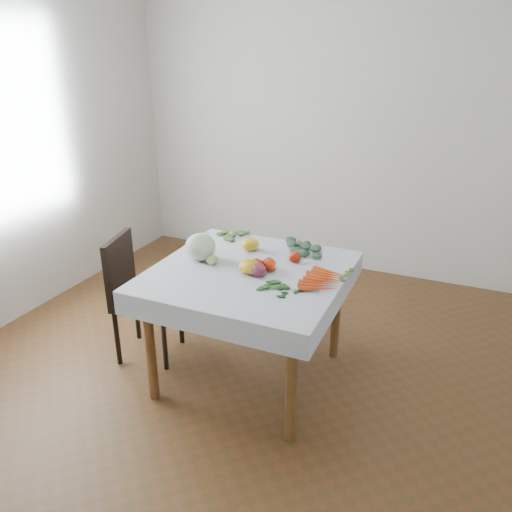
{
  "coord_description": "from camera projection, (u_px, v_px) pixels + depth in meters",
  "views": [
    {
      "loc": [
        1.13,
        -2.47,
        1.98
      ],
      "look_at": [
        0.01,
        0.07,
        0.82
      ],
      "focal_mm": 35.0,
      "sensor_mm": 36.0,
      "label": 1
    }
  ],
  "objects": [
    {
      "name": "ground",
      "position": [
        250.0,
        375.0,
        3.27
      ],
      "size": [
        4.0,
        4.0,
        0.0
      ],
      "primitive_type": "plane",
      "color": "brown"
    },
    {
      "name": "back_wall",
      "position": [
        342.0,
        125.0,
        4.44
      ],
      "size": [
        4.0,
        0.04,
        2.7
      ],
      "primitive_type": "cube",
      "color": "beige",
      "rests_on": "ground"
    },
    {
      "name": "table",
      "position": [
        249.0,
        285.0,
        3.02
      ],
      "size": [
        1.0,
        1.0,
        0.75
      ],
      "color": "brown",
      "rests_on": "ground"
    },
    {
      "name": "tablecloth",
      "position": [
        249.0,
        270.0,
        2.98
      ],
      "size": [
        1.12,
        1.12,
        0.01
      ],
      "primitive_type": "cube",
      "color": "silver",
      "rests_on": "table"
    },
    {
      "name": "chair",
      "position": [
        135.0,
        289.0,
        3.34
      ],
      "size": [
        0.47,
        0.47,
        0.86
      ],
      "color": "black",
      "rests_on": "ground"
    },
    {
      "name": "cabbage",
      "position": [
        200.0,
        247.0,
        3.1
      ],
      "size": [
        0.22,
        0.22,
        0.17
      ],
      "primitive_type": "ellipsoid",
      "rotation": [
        0.0,
        0.0,
        -0.2
      ],
      "color": "silver",
      "rests_on": "tablecloth"
    },
    {
      "name": "tomato_a",
      "position": [
        258.0,
        265.0,
        2.96
      ],
      "size": [
        0.09,
        0.09,
        0.07
      ],
      "primitive_type": "ellipsoid",
      "rotation": [
        0.0,
        0.0,
        0.06
      ],
      "color": "#B8240C",
      "rests_on": "tablecloth"
    },
    {
      "name": "tomato_b",
      "position": [
        295.0,
        257.0,
        3.08
      ],
      "size": [
        0.09,
        0.09,
        0.07
      ],
      "primitive_type": "ellipsoid",
      "rotation": [
        0.0,
        0.0,
        0.18
      ],
      "color": "#B8240C",
      "rests_on": "tablecloth"
    },
    {
      "name": "tomato_c",
      "position": [
        269.0,
        266.0,
        2.96
      ],
      "size": [
        0.08,
        0.08,
        0.06
      ],
      "primitive_type": "ellipsoid",
      "rotation": [
        0.0,
        0.0,
        -0.07
      ],
      "color": "#B8240C",
      "rests_on": "tablecloth"
    },
    {
      "name": "tomato_d",
      "position": [
        269.0,
        264.0,
        2.97
      ],
      "size": [
        0.1,
        0.1,
        0.07
      ],
      "primitive_type": "ellipsoid",
      "rotation": [
        0.0,
        0.0,
        0.19
      ],
      "color": "#B8240C",
      "rests_on": "tablecloth"
    },
    {
      "name": "heirloom_back",
      "position": [
        250.0,
        244.0,
        3.26
      ],
      "size": [
        0.13,
        0.13,
        0.08
      ],
      "primitive_type": "ellipsoid",
      "rotation": [
        0.0,
        0.0,
        0.13
      ],
      "color": "orange",
      "rests_on": "tablecloth"
    },
    {
      "name": "heirloom_front",
      "position": [
        249.0,
        267.0,
        2.92
      ],
      "size": [
        0.15,
        0.15,
        0.09
      ],
      "primitive_type": "ellipsoid",
      "rotation": [
        0.0,
        0.0,
        -0.29
      ],
      "color": "orange",
      "rests_on": "tablecloth"
    },
    {
      "name": "onion_a",
      "position": [
        258.0,
        270.0,
        2.89
      ],
      "size": [
        0.09,
        0.09,
        0.08
      ],
      "primitive_type": "ellipsoid",
      "rotation": [
        0.0,
        0.0,
        0.03
      ],
      "color": "maroon",
      "rests_on": "tablecloth"
    },
    {
      "name": "onion_b",
      "position": [
        256.0,
        264.0,
        2.99
      ],
      "size": [
        0.08,
        0.08,
        0.06
      ],
      "primitive_type": "ellipsoid",
      "rotation": [
        0.0,
        0.0,
        0.05
      ],
      "color": "maroon",
      "rests_on": "tablecloth"
    },
    {
      "name": "tomatillo_cluster",
      "position": [
        210.0,
        257.0,
        3.09
      ],
      "size": [
        0.14,
        0.14,
        0.05
      ],
      "color": "#A8B86A",
      "rests_on": "tablecloth"
    },
    {
      "name": "carrot_bunch",
      "position": [
        323.0,
        280.0,
        2.82
      ],
      "size": [
        0.22,
        0.33,
        0.03
      ],
      "color": "#F3561B",
      "rests_on": "tablecloth"
    },
    {
      "name": "kale_bunch",
      "position": [
        305.0,
        248.0,
        3.26
      ],
      "size": [
        0.25,
        0.25,
        0.04
      ],
      "color": "#3A6045",
      "rests_on": "tablecloth"
    },
    {
      "name": "basil_bunch",
      "position": [
        279.0,
        290.0,
        2.72
      ],
      "size": [
        0.26,
        0.19,
        0.01
      ],
      "color": "#184A17",
      "rests_on": "tablecloth"
    },
    {
      "name": "dill_bunch",
      "position": [
        233.0,
        235.0,
        3.51
      ],
      "size": [
        0.2,
        0.2,
        0.02
      ],
      "color": "#4F7A38",
      "rests_on": "tablecloth"
    }
  ]
}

